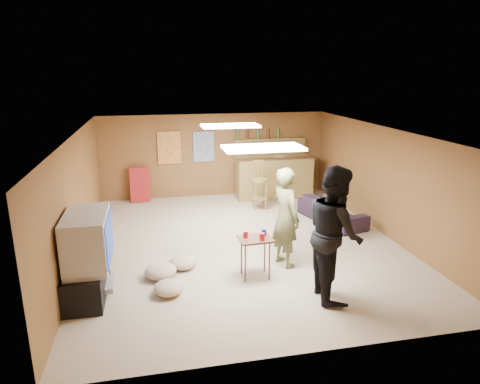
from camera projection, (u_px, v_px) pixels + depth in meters
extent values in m
plane|color=tan|center=(242.00, 243.00, 8.46)|extent=(7.00, 7.00, 0.00)
cube|color=silver|center=(242.00, 132.00, 7.85)|extent=(6.00, 7.00, 0.02)
cube|color=brown|center=(215.00, 155.00, 11.45)|extent=(6.00, 0.02, 2.20)
cube|color=brown|center=(307.00, 271.00, 4.86)|extent=(6.00, 0.02, 2.20)
cube|color=brown|center=(77.00, 199.00, 7.56)|extent=(0.02, 7.00, 2.20)
cube|color=brown|center=(385.00, 182.00, 8.75)|extent=(0.02, 7.00, 2.20)
cube|color=black|center=(87.00, 280.00, 6.44)|extent=(0.55, 1.30, 0.50)
cube|color=#B2B2B7|center=(103.00, 285.00, 6.51)|extent=(0.35, 0.50, 0.08)
cube|color=#B2B2B7|center=(87.00, 240.00, 6.28)|extent=(0.60, 1.10, 0.80)
cube|color=navy|center=(109.00, 238.00, 6.34)|extent=(0.02, 0.95, 0.65)
cube|color=olive|center=(274.00, 177.00, 11.38)|extent=(2.00, 0.60, 1.10)
cube|color=#3F2114|center=(277.00, 159.00, 10.99)|extent=(2.10, 0.12, 0.05)
cube|color=olive|center=(270.00, 139.00, 11.54)|extent=(2.00, 0.18, 0.05)
cube|color=olive|center=(270.00, 150.00, 11.64)|extent=(2.00, 0.14, 0.60)
cube|color=#BF3F26|center=(169.00, 148.00, 11.11)|extent=(0.60, 0.03, 0.85)
cube|color=#334C99|center=(204.00, 147.00, 11.28)|extent=(0.55, 0.03, 0.80)
cube|color=#B12023|center=(140.00, 185.00, 11.05)|extent=(0.50, 0.26, 0.91)
cube|color=white|center=(263.00, 148.00, 6.45)|extent=(1.20, 0.60, 0.04)
cube|color=white|center=(230.00, 126.00, 8.99)|extent=(1.20, 0.60, 0.04)
imported|color=brown|center=(285.00, 217.00, 7.31)|extent=(0.61, 0.74, 1.75)
imported|color=black|center=(335.00, 233.00, 6.26)|extent=(0.85, 1.04, 2.01)
imported|color=black|center=(332.00, 211.00, 9.61)|extent=(1.09, 1.88, 0.52)
cube|color=#3F2114|center=(255.00, 258.00, 6.99)|extent=(0.55, 0.45, 0.69)
cylinder|color=red|center=(246.00, 234.00, 6.90)|extent=(0.09, 0.09, 0.11)
cylinder|color=red|center=(262.00, 237.00, 6.80)|extent=(0.09, 0.09, 0.12)
cylinder|color=navy|center=(264.00, 232.00, 7.00)|extent=(0.10, 0.10, 0.11)
ellipsoid|color=tan|center=(161.00, 271.00, 7.03)|extent=(0.60, 0.60, 0.24)
ellipsoid|color=tan|center=(183.00, 262.00, 7.38)|extent=(0.57, 0.57, 0.21)
ellipsoid|color=tan|center=(169.00, 288.00, 6.52)|extent=(0.47, 0.47, 0.21)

